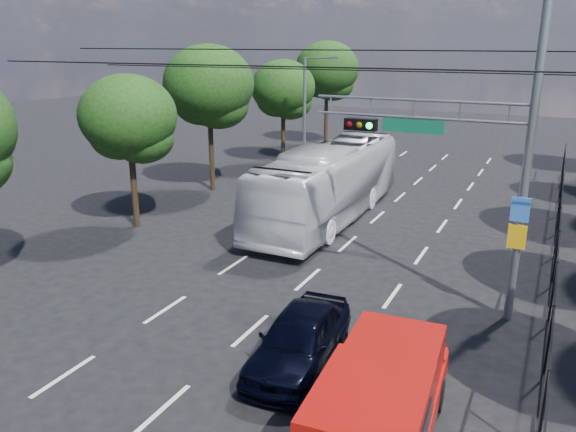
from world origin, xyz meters
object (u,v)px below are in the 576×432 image
Objects in this scene: navy_hatchback at (300,339)px; white_van at (298,177)px; white_bus at (329,183)px; red_pickup at (381,402)px; signal_mast at (483,140)px.

navy_hatchback is 17.67m from white_van.
navy_hatchback is 12.52m from white_bus.
white_bus reaches higher than red_pickup.
red_pickup is 1.28× the size of navy_hatchback.
signal_mast is 2.20× the size of white_van.
navy_hatchback is 0.36× the size of white_bus.
navy_hatchback is at bearing -71.80° from white_bus.
white_van is at bearing 129.49° from white_bus.
signal_mast reaches higher than white_bus.
white_bus is (-7.28, 6.82, -3.53)m from signal_mast.
red_pickup is at bearing -64.65° from white_bus.
signal_mast is 0.77× the size of white_bus.
signal_mast reaches higher than red_pickup.
navy_hatchback is at bearing -71.77° from white_van.
red_pickup is at bearing -67.37° from white_van.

